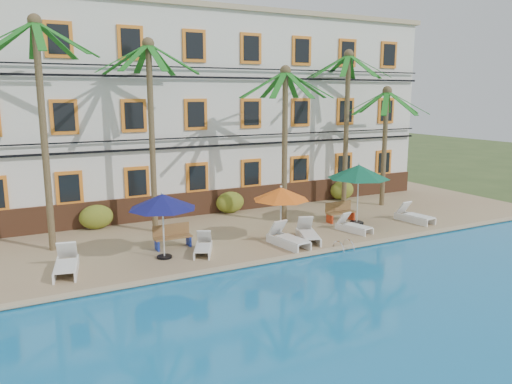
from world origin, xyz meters
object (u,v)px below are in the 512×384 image
palm_c (285,122)px  umbrella_blue (162,202)px  lounger_e (353,226)px  lounger_f (414,216)px  bench_right (340,211)px  palm_d (347,107)px  palm_b (151,110)px  lounger_b (203,247)px  lounger_c (287,238)px  pool_ladder (343,249)px  palm_a (41,104)px  umbrella_green (359,172)px  palm_e (385,128)px  umbrella_red (281,194)px  lounger_a (66,264)px  lounger_d (308,233)px  bench_left (172,236)px

palm_c → umbrella_blue: bearing=-159.1°
lounger_e → lounger_f: bearing=0.6°
bench_right → lounger_e: bearing=-108.7°
palm_c → palm_d: (4.82, 1.67, 0.58)m
palm_b → lounger_b: palm_b is taller
lounger_c → palm_d: bearing=37.1°
palm_d → lounger_b: palm_d is taller
pool_ladder → lounger_e: bearing=43.7°
palm_a → bench_right: 13.73m
bench_right → pool_ladder: bench_right is taller
palm_b → umbrella_green: palm_b is taller
palm_e → lounger_b: size_ratio=3.61×
umbrella_green → lounger_e: size_ratio=1.62×
umbrella_green → lounger_b: 8.33m
palm_e → palm_b: bearing=177.6°
umbrella_red → pool_ladder: umbrella_red is taller
pool_ladder → umbrella_green: bearing=44.0°
palm_a → lounger_a: (0.13, -2.95, -5.28)m
lounger_d → bench_right: bearing=32.5°
umbrella_blue → umbrella_green: (9.49, 0.62, 0.32)m
umbrella_blue → pool_ladder: 7.22m
palm_b → lounger_d: palm_b is taller
palm_a → lounger_a: bearing=-87.5°
palm_e → bench_right: 5.88m
palm_c → bench_right: (2.43, -1.13, -4.23)m
palm_c → palm_a: bearing=177.6°
lounger_b → palm_e: bearing=15.8°
palm_c → lounger_e: 5.62m
lounger_a → umbrella_red: bearing=-1.1°
umbrella_blue → umbrella_red: 4.91m
lounger_a → bench_right: lounger_a is taller
umbrella_red → lounger_f: 7.44m
lounger_c → lounger_f: bearing=4.0°
lounger_a → pool_ladder: lounger_a is taller
umbrella_green → lounger_d: size_ratio=1.38×
palm_a → umbrella_red: 9.70m
bench_right → umbrella_red: bearing=-159.6°
palm_e → lounger_e: palm_e is taller
umbrella_blue → lounger_b: size_ratio=1.41×
lounger_b → bench_left: 1.49m
lounger_c → lounger_d: lounger_c is taller
palm_e → lounger_f: 5.38m
pool_ladder → palm_a: bearing=152.6°
lounger_c → bench_right: size_ratio=1.39×
umbrella_green → palm_c: bearing=145.6°
palm_d → umbrella_green: palm_d is taller
palm_e → bench_right: bearing=-157.0°
lounger_e → lounger_f: 3.65m
umbrella_green → lounger_f: bearing=-19.5°
umbrella_blue → pool_ladder: (6.52, -2.24, -2.13)m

